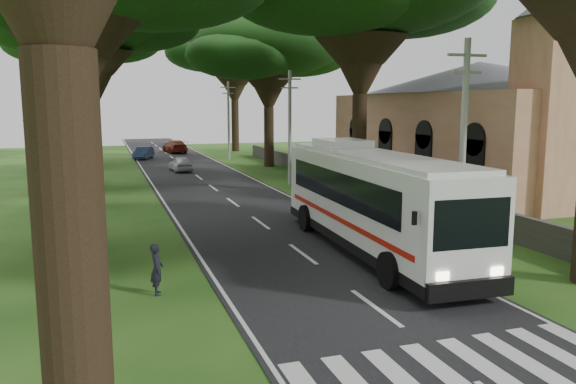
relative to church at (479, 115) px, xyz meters
The scene contains 17 objects.
ground 28.42m from the church, 129.66° to the right, with size 140.00×140.00×0.00m, color #214D16.
road 18.84m from the church, 169.06° to the left, with size 8.00×120.00×0.04m, color black.
crosswalk 29.96m from the church, 127.19° to the right, with size 8.00×3.00×0.01m, color silver.
property_wall 10.16m from the church, 164.52° to the left, with size 0.35×50.00×1.20m, color #383533.
church is the anchor object (origin of this frame).
pole_near 19.88m from the church, 128.50° to the right, with size 1.60×0.24×8.00m.
pole_mid 13.16m from the church, 160.19° to the left, with size 1.60×0.24×8.00m.
pole_far 27.41m from the church, 116.82° to the left, with size 1.60×0.24×8.00m.
tree_l_midb 27.61m from the church, 161.57° to the left, with size 12.96×12.96×14.76m.
tree_l_far 38.04m from the church, 134.90° to the left, with size 12.79×12.79×15.06m.
tree_r_midb 20.34m from the church, 122.20° to the left, with size 14.04×14.04×13.96m.
tree_r_far 36.52m from the church, 105.20° to the left, with size 15.35×15.35×15.98m.
coach_bus 20.74m from the church, 137.55° to the right, with size 3.46×13.09×3.83m.
distant_car_a 24.29m from the church, 141.29° to the left, with size 1.51×3.75×1.28m, color #B6B5BA.
distant_car_b 34.57m from the church, 127.46° to the left, with size 1.35×3.86×1.27m, color navy.
distant_car_c 38.12m from the church, 116.28° to the left, with size 2.09×5.14×1.49m, color maroon.
pedestrian 29.00m from the church, 145.12° to the right, with size 0.57×0.37×1.56m, color black.
Camera 1 is at (-7.05, -11.50, 5.65)m, focal length 35.00 mm.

